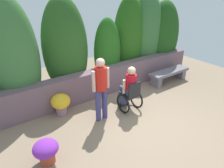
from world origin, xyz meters
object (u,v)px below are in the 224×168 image
object	(u,v)px
person_in_wheelchair	(129,90)
flower_pot_terracotta_by_wall	(61,103)
stone_bench	(169,74)
person_standing_companion	(101,86)
flower_pot_red_accent	(46,150)

from	to	relation	value
person_in_wheelchair	flower_pot_terracotta_by_wall	distance (m)	1.91
stone_bench	person_in_wheelchair	world-z (taller)	person_in_wheelchair
stone_bench	person_standing_companion	bearing A→B (deg)	-169.22
person_in_wheelchair	flower_pot_red_accent	world-z (taller)	person_in_wheelchair
person_standing_companion	flower_pot_red_accent	xyz separation A→B (m)	(-1.68, -0.63, -0.68)
stone_bench	flower_pot_red_accent	world-z (taller)	flower_pot_red_accent
stone_bench	person_in_wheelchair	distance (m)	2.47
person_standing_companion	flower_pot_terracotta_by_wall	world-z (taller)	person_standing_companion
person_in_wheelchair	flower_pot_terracotta_by_wall	size ratio (longest dim) A/B	2.19
person_standing_companion	flower_pot_red_accent	distance (m)	1.91
flower_pot_red_accent	person_in_wheelchair	bearing A→B (deg)	12.70
person_in_wheelchair	person_standing_companion	xyz separation A→B (m)	(-0.89, 0.05, 0.36)
flower_pot_terracotta_by_wall	flower_pot_red_accent	xyz separation A→B (m)	(-0.88, -1.45, -0.05)
person_in_wheelchair	flower_pot_terracotta_by_wall	bearing A→B (deg)	146.20
stone_bench	person_in_wheelchair	size ratio (longest dim) A/B	1.26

